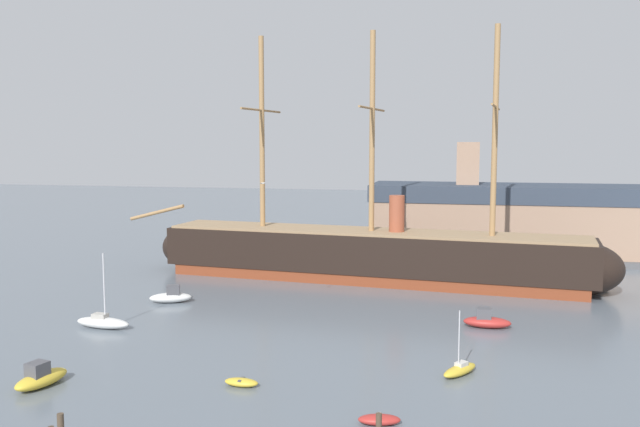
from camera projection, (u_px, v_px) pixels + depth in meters
tall_ship at (371, 254)px, 80.59m from camera, size 61.15×14.76×29.41m
motorboat_foreground_left at (41, 378)px, 46.07m from camera, size 2.66×4.51×1.78m
dinghy_foreground_right at (379, 420)px, 39.92m from camera, size 2.69×1.55×0.60m
dinghy_near_centre at (241, 382)px, 46.12m from camera, size 2.42×1.12×0.56m
sailboat_mid_left at (103, 322)px, 60.39m from camera, size 5.34×1.94×6.83m
sailboat_mid_right at (460, 369)px, 48.37m from camera, size 2.92×3.65×4.75m
motorboat_alongside_bow at (171, 296)px, 70.00m from camera, size 4.67×3.27×1.81m
motorboat_alongside_stern at (487, 321)px, 60.57m from camera, size 4.22×1.82×1.76m
motorboat_far_right at (596, 285)px, 76.34m from camera, size 3.34×2.63×1.30m
dockside_warehouse_right at (527, 221)px, 96.98m from camera, size 48.43×14.08×16.52m
seagull_in_flight at (262, 183)px, 60.20m from camera, size 0.41×1.07×0.13m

